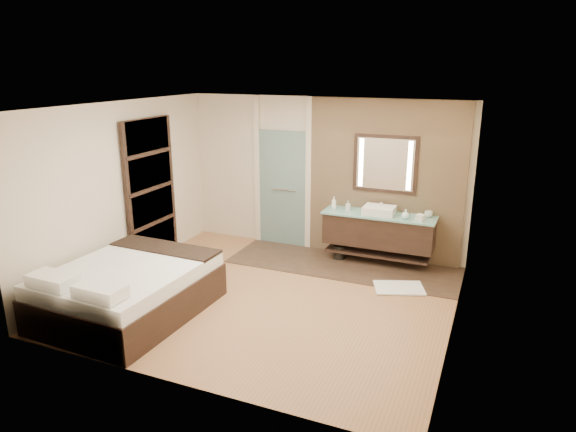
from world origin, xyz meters
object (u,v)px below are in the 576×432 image
at_px(vanity, 378,230).
at_px(mirror_unit, 385,164).
at_px(bed, 129,290).
at_px(waste_bin, 340,252).

distance_m(vanity, mirror_unit, 1.10).
distance_m(bed, waste_bin, 3.62).
distance_m(mirror_unit, bed, 4.43).
bearing_deg(mirror_unit, vanity, -90.00).
relative_size(vanity, mirror_unit, 1.75).
relative_size(mirror_unit, bed, 0.49).
xyz_separation_m(mirror_unit, waste_bin, (-0.63, -0.31, -1.53)).
bearing_deg(bed, waste_bin, 58.12).
bearing_deg(waste_bin, mirror_unit, 25.76).
distance_m(mirror_unit, waste_bin, 1.68).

